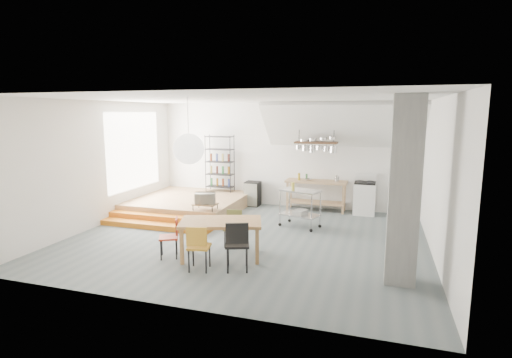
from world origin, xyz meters
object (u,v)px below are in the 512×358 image
(stove, at_px, (364,198))
(mini_fridge, at_px, (253,194))
(rolling_cart, at_px, (300,203))
(dining_table, at_px, (221,225))

(stove, xyz_separation_m, mini_fridge, (-3.40, 0.04, -0.10))
(rolling_cart, bearing_deg, mini_fridge, 153.01)
(stove, distance_m, dining_table, 5.19)
(dining_table, distance_m, rolling_cart, 2.84)
(dining_table, height_order, rolling_cart, rolling_cart)
(dining_table, bearing_deg, stove, 42.11)
(dining_table, distance_m, mini_fridge, 4.62)
(stove, relative_size, mini_fridge, 1.54)
(stove, distance_m, rolling_cart, 2.41)
(dining_table, xyz_separation_m, mini_fridge, (-0.80, 4.54, -0.30))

